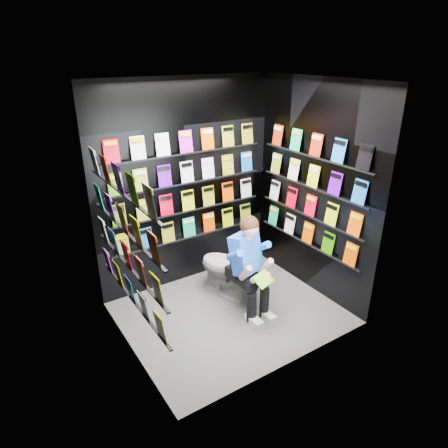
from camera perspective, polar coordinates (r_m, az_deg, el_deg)
floor at (r=4.84m, az=0.91°, el=-12.58°), size 2.40×2.40×0.00m
ceiling at (r=3.91m, az=1.17°, el=19.83°), size 2.40×2.40×0.00m
wall_back at (r=5.01m, az=-5.40°, el=5.42°), size 2.40×0.04×2.60m
wall_front at (r=3.49m, az=10.23°, el=-3.31°), size 2.40×0.04×2.60m
wall_left at (r=3.72m, az=-14.51°, el=-1.95°), size 0.04×2.00×2.60m
wall_right at (r=4.93m, az=12.70°, el=4.64°), size 0.04×2.00×2.60m
comics_back at (r=4.99m, az=-5.24°, el=5.39°), size 2.10×0.06×1.37m
comics_left at (r=3.73m, az=-14.08°, el=-1.78°), size 0.06×1.70×1.37m
comics_right at (r=4.91m, az=12.46°, el=4.63°), size 0.06×1.70×1.37m
toilet at (r=4.99m, az=0.35°, el=-6.28°), size 0.62×0.84×0.73m
longbox at (r=5.27m, az=2.88°, el=-7.25°), size 0.35×0.46×0.31m
longbox_lid at (r=5.19m, az=2.92°, el=-5.64°), size 0.38×0.49×0.03m
reader at (r=4.54m, az=3.00°, el=-4.21°), size 0.65×0.80×1.28m
held_comic at (r=4.38m, az=5.66°, el=-7.85°), size 0.27×0.20×0.10m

